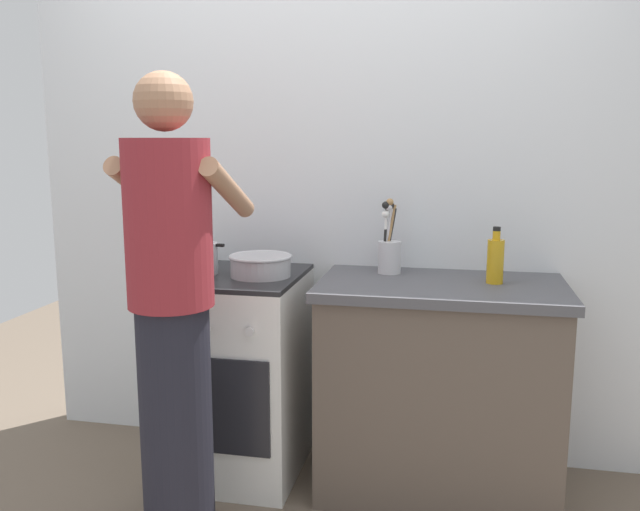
% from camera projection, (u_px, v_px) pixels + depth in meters
% --- Properties ---
extents(ground, '(6.00, 6.00, 0.00)m').
position_uv_depth(ground, '(303.00, 491.00, 2.80)').
color(ground, '#6B5B4C').
extents(back_wall, '(3.20, 0.10, 2.50)m').
position_uv_depth(back_wall, '(369.00, 189.00, 3.03)').
color(back_wall, silver).
rests_on(back_wall, ground).
extents(countertop, '(1.00, 0.60, 0.90)m').
position_uv_depth(countertop, '(438.00, 387.00, 2.76)').
color(countertop, brown).
rests_on(countertop, ground).
extents(stove_range, '(0.60, 0.62, 0.90)m').
position_uv_depth(stove_range, '(233.00, 373.00, 2.94)').
color(stove_range, white).
rests_on(stove_range, ground).
extents(pot, '(0.24, 0.17, 0.13)m').
position_uv_depth(pot, '(198.00, 258.00, 2.85)').
color(pot, '#B2B2B7').
rests_on(pot, stove_range).
extents(mixing_bowl, '(0.27, 0.27, 0.09)m').
position_uv_depth(mixing_bowl, '(261.00, 264.00, 2.80)').
color(mixing_bowl, '#B7B7BC').
rests_on(mixing_bowl, stove_range).
extents(utensil_crock, '(0.10, 0.10, 0.33)m').
position_uv_depth(utensil_crock, '(389.00, 251.00, 2.86)').
color(utensil_crock, silver).
rests_on(utensil_crock, countertop).
extents(oil_bottle, '(0.07, 0.07, 0.23)m').
position_uv_depth(oil_bottle, '(495.00, 260.00, 2.66)').
color(oil_bottle, gold).
rests_on(oil_bottle, countertop).
extents(person, '(0.41, 0.50, 1.70)m').
position_uv_depth(person, '(173.00, 316.00, 2.32)').
color(person, black).
rests_on(person, ground).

